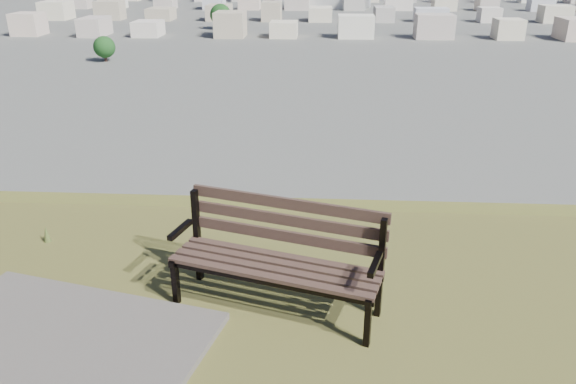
{
  "coord_description": "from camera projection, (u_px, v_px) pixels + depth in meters",
  "views": [
    {
      "loc": [
        -0.89,
        -2.37,
        27.99
      ],
      "look_at": [
        -1.26,
        3.86,
        25.3
      ],
      "focal_mm": 35.0,
      "sensor_mm": 36.0,
      "label": 1
    }
  ],
  "objects": [
    {
      "name": "park_bench",
      "position": [
        279.0,
        251.0,
        4.96
      ],
      "size": [
        1.94,
        1.1,
        0.97
      ],
      "rotation": [
        0.0,
        0.0,
        -0.29
      ],
      "color": "#423026",
      "rests_on": "hilltop_mesa"
    }
  ]
}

